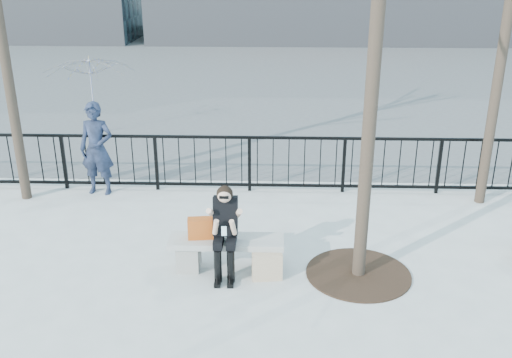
{
  "coord_description": "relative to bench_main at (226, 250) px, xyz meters",
  "views": [
    {
      "loc": [
        0.68,
        -7.27,
        4.25
      ],
      "look_at": [
        0.4,
        0.8,
        1.1
      ],
      "focal_mm": 40.0,
      "sensor_mm": 36.0,
      "label": 1
    }
  ],
  "objects": [
    {
      "name": "tree_grate",
      "position": [
        1.9,
        -0.1,
        -0.29
      ],
      "size": [
        1.5,
        1.5,
        0.02
      ],
      "primitive_type": "cylinder",
      "color": "black",
      "rests_on": "ground"
    },
    {
      "name": "handbag",
      "position": [
        -0.36,
        0.02,
        0.34
      ],
      "size": [
        0.38,
        0.21,
        0.3
      ],
      "primitive_type": "cube",
      "rotation": [
        0.0,
        0.0,
        0.12
      ],
      "color": "#B14915",
      "rests_on": "bench_main"
    },
    {
      "name": "shopping_bag",
      "position": [
        0.59,
        -0.27,
        -0.1
      ],
      "size": [
        0.44,
        0.2,
        0.4
      ],
      "primitive_type": "cube",
      "rotation": [
        0.0,
        0.0,
        0.12
      ],
      "color": "beige",
      "rests_on": "ground"
    },
    {
      "name": "bench_main",
      "position": [
        0.0,
        0.0,
        0.0
      ],
      "size": [
        1.65,
        0.46,
        0.49
      ],
      "color": "gray",
      "rests_on": "ground"
    },
    {
      "name": "vendor_umbrella",
      "position": [
        -3.93,
        6.66,
        0.69
      ],
      "size": [
        2.3,
        2.34,
        1.99
      ],
      "primitive_type": "imported",
      "rotation": [
        0.0,
        0.0,
        -0.06
      ],
      "color": "gold",
      "rests_on": "ground"
    },
    {
      "name": "standing_man",
      "position": [
        -2.66,
        2.8,
        0.59
      ],
      "size": [
        0.69,
        0.49,
        1.78
      ],
      "primitive_type": "imported",
      "rotation": [
        0.0,
        0.0,
        -0.1
      ],
      "color": "black",
      "rests_on": "ground"
    },
    {
      "name": "seated_woman",
      "position": [
        0.0,
        -0.16,
        0.37
      ],
      "size": [
        0.5,
        0.64,
        1.34
      ],
      "color": "black",
      "rests_on": "ground"
    },
    {
      "name": "railing",
      "position": [
        0.0,
        3.0,
        0.25
      ],
      "size": [
        14.0,
        0.06,
        1.1
      ],
      "color": "black",
      "rests_on": "ground"
    },
    {
      "name": "street_surface",
      "position": [
        0.0,
        15.0,
        -0.3
      ],
      "size": [
        60.0,
        23.0,
        0.01
      ],
      "primitive_type": "cube",
      "color": "#474747",
      "rests_on": "ground"
    },
    {
      "name": "ground",
      "position": [
        0.0,
        0.0,
        -0.3
      ],
      "size": [
        120.0,
        120.0,
        0.0
      ],
      "primitive_type": "plane",
      "color": "#9C9B97",
      "rests_on": "ground"
    }
  ]
}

